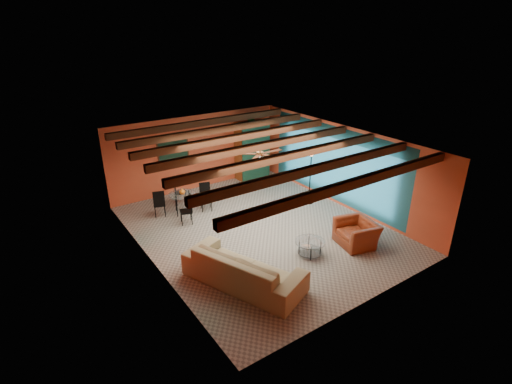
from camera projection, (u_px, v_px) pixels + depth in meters
room at (258, 153)px, 10.73m from camera, size 6.52×8.01×2.71m
sofa at (244, 268)px, 9.03m from camera, size 2.13×3.10×0.84m
armchair at (356, 233)px, 10.69m from camera, size 1.16×1.26×0.69m
coffee_table at (310, 248)px, 10.26m from camera, size 0.91×0.91×0.41m
dining_table at (183, 200)px, 12.44m from camera, size 2.23×2.23×0.92m
armoire at (252, 152)px, 15.10m from camera, size 1.22×0.60×2.14m
floor_lamp at (310, 177)px, 12.96m from camera, size 0.49×0.49×1.87m
ceiling_fan at (260, 154)px, 10.64m from camera, size 1.50×1.50×0.44m
painting at (173, 149)px, 13.45m from camera, size 1.05×0.03×0.65m
potted_plant at (251, 118)px, 14.58m from camera, size 0.50×0.47×0.47m
vase at (182, 184)px, 12.22m from camera, size 0.22×0.22×0.19m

